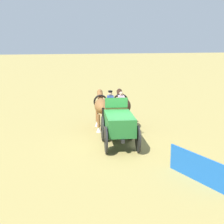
% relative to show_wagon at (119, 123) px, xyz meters
% --- Properties ---
extents(ground_plane, '(220.00, 220.00, 0.00)m').
position_rel_show_wagon_xyz_m(ground_plane, '(-0.18, 0.02, -1.20)').
color(ground_plane, '#9E8C4C').
extents(show_wagon, '(5.87, 2.08, 2.71)m').
position_rel_show_wagon_xyz_m(show_wagon, '(0.00, 0.00, 0.00)').
color(show_wagon, '#236B2D').
rests_on(show_wagon, ground).
extents(draft_horse_near, '(3.15, 1.14, 2.28)m').
position_rel_show_wagon_xyz_m(draft_horse_near, '(3.62, 0.24, 0.20)').
color(draft_horse_near, brown).
rests_on(draft_horse_near, ground).
extents(draft_horse_off, '(3.12, 1.23, 2.30)m').
position_rel_show_wagon_xyz_m(draft_horse_off, '(3.46, -1.05, 0.23)').
color(draft_horse_off, '#331E14').
rests_on(draft_horse_off, ground).
extents(sponsor_banner, '(3.08, 0.97, 1.10)m').
position_rel_show_wagon_xyz_m(sponsor_banner, '(-5.31, -1.90, -0.65)').
color(sponsor_banner, '#1959B2').
rests_on(sponsor_banner, ground).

